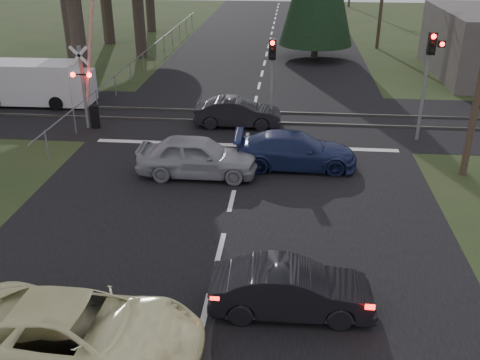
# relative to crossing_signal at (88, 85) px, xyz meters

# --- Properties ---
(ground) EXTENTS (120.00, 120.00, 0.00)m
(ground) POSITION_rel_crossing_signal_xyz_m (7.27, -9.79, -2.06)
(ground) COLOR #243618
(ground) RESTS_ON ground
(road) EXTENTS (14.00, 100.00, 0.01)m
(road) POSITION_rel_crossing_signal_xyz_m (7.27, 0.21, -2.05)
(road) COLOR black
(road) RESTS_ON ground
(rail_corridor) EXTENTS (120.00, 8.00, 0.01)m
(rail_corridor) POSITION_rel_crossing_signal_xyz_m (7.27, 2.21, -2.05)
(rail_corridor) COLOR black
(rail_corridor) RESTS_ON ground
(stop_line) EXTENTS (13.00, 0.35, 0.00)m
(stop_line) POSITION_rel_crossing_signal_xyz_m (7.27, -1.59, -2.05)
(stop_line) COLOR silver
(stop_line) RESTS_ON ground
(rail_near) EXTENTS (120.00, 0.12, 0.10)m
(rail_near) POSITION_rel_crossing_signal_xyz_m (7.27, 1.41, -2.01)
(rail_near) COLOR #59544C
(rail_near) RESTS_ON ground
(rail_far) EXTENTS (120.00, 0.12, 0.10)m
(rail_far) POSITION_rel_crossing_signal_xyz_m (7.27, 3.01, -2.01)
(rail_far) COLOR #59544C
(rail_far) RESTS_ON ground
(crossing_signal) EXTENTS (1.62, 0.38, 6.96)m
(crossing_signal) POSITION_rel_crossing_signal_xyz_m (0.00, 0.00, 0.00)
(crossing_signal) COLOR slate
(crossing_signal) RESTS_ON ground
(traffic_signal_right) EXTENTS (0.68, 0.48, 4.70)m
(traffic_signal_right) POSITION_rel_crossing_signal_xyz_m (14.82, -0.31, 1.26)
(traffic_signal_right) COLOR slate
(traffic_signal_right) RESTS_ON ground
(traffic_signal_center) EXTENTS (0.32, 0.48, 4.10)m
(traffic_signal_center) POSITION_rel_crossing_signal_xyz_m (8.27, 0.89, 0.75)
(traffic_signal_center) COLOR slate
(traffic_signal_center) RESTS_ON ground
(fence_left) EXTENTS (0.10, 36.00, 1.20)m
(fence_left) POSITION_rel_crossing_signal_xyz_m (-0.53, 12.71, -2.06)
(fence_left) COLOR slate
(fence_left) RESTS_ON ground
(cream_coupe) EXTENTS (5.43, 2.63, 1.49)m
(cream_coupe) POSITION_rel_crossing_signal_xyz_m (4.87, -14.54, -1.31)
(cream_coupe) COLOR beige
(cream_coupe) RESTS_ON ground
(dark_hatchback) EXTENTS (3.94, 1.48, 1.29)m
(dark_hatchback) POSITION_rel_crossing_signal_xyz_m (9.34, -12.47, -1.41)
(dark_hatchback) COLOR black
(dark_hatchback) RESTS_ON ground
(silver_car) EXTENTS (4.50, 1.82, 1.53)m
(silver_car) POSITION_rel_crossing_signal_xyz_m (5.77, -4.79, -1.29)
(silver_car) COLOR #929499
(silver_car) RESTS_ON ground
(blue_sedan) EXTENTS (4.77, 2.01, 1.37)m
(blue_sedan) POSITION_rel_crossing_signal_xyz_m (9.42, -3.65, -1.37)
(blue_sedan) COLOR #1A244E
(blue_sedan) RESTS_ON ground
(dark_car_far) EXTENTS (4.05, 1.46, 1.33)m
(dark_car_far) POSITION_rel_crossing_signal_xyz_m (6.73, 0.89, -1.39)
(dark_car_far) COLOR black
(dark_car_far) RESTS_ON ground
(white_van) EXTENTS (5.74, 2.32, 2.23)m
(white_van) POSITION_rel_crossing_signal_xyz_m (-4.03, 3.44, -0.93)
(white_van) COLOR silver
(white_van) RESTS_ON ground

